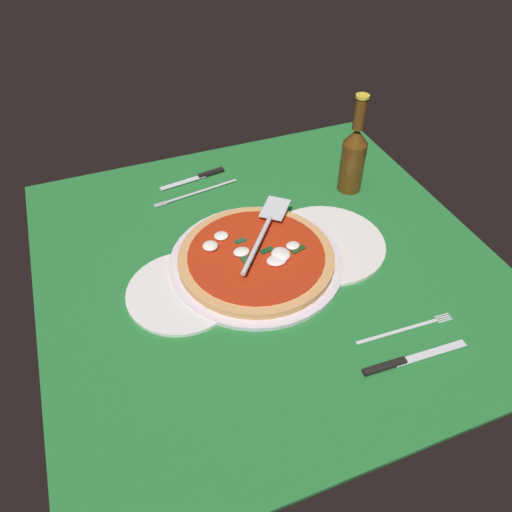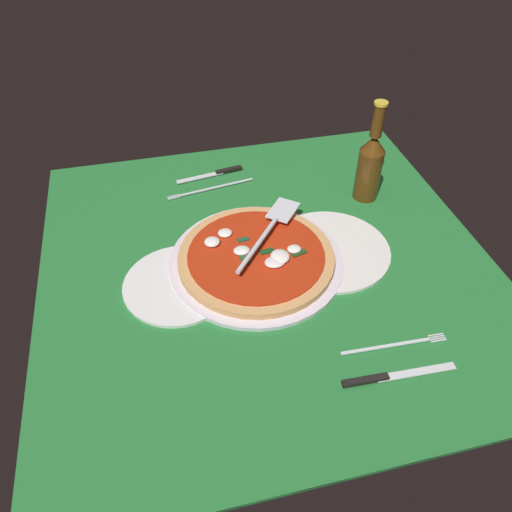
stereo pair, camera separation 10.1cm
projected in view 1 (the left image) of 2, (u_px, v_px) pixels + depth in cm
name	position (u px, v px, depth cm)	size (l,w,h in cm)	color
ground_plane	(267.00, 263.00, 104.56)	(92.94, 92.94, 0.80)	#236F31
checker_pattern	(267.00, 261.00, 104.25)	(92.94, 92.94, 0.10)	silver
pizza_pan	(256.00, 262.00, 103.24)	(36.35, 36.35, 1.22)	silver
dinner_plate_left	(326.00, 243.00, 107.57)	(25.72, 25.72, 1.00)	white
dinner_plate_right	(183.00, 292.00, 97.11)	(22.12, 22.12, 1.00)	white
pizza	(256.00, 256.00, 102.20)	(32.46, 32.46, 3.09)	tan
pizza_server	(265.00, 229.00, 104.75)	(18.87, 22.24, 1.00)	silver
place_setting_near	(198.00, 186.00, 123.70)	(22.30, 15.46, 1.40)	white
place_setting_far	(405.00, 347.00, 87.64)	(21.59, 14.15, 1.40)	white
beer_bottle	(353.00, 156.00, 116.75)	(5.88, 5.88, 24.73)	#53300F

